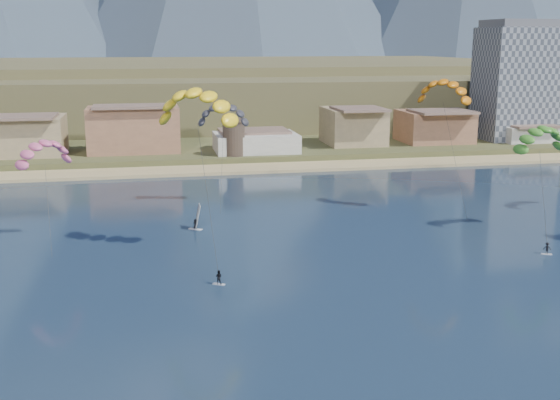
% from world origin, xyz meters
% --- Properties ---
extents(beach, '(2200.00, 12.00, 0.90)m').
position_xyz_m(beach, '(0.00, 106.00, 0.25)').
color(beach, tan).
rests_on(beach, ground).
extents(land, '(2200.00, 900.00, 4.00)m').
position_xyz_m(land, '(0.00, 560.00, 0.00)').
color(land, brown).
rests_on(land, ground).
extents(foothills, '(940.00, 210.00, 18.00)m').
position_xyz_m(foothills, '(22.39, 232.47, 9.08)').
color(foothills, brown).
rests_on(foothills, ground).
extents(town, '(400.00, 24.00, 12.00)m').
position_xyz_m(town, '(-40.00, 122.00, 8.00)').
color(town, beige).
rests_on(town, ground).
extents(apartment_tower, '(20.00, 16.00, 32.00)m').
position_xyz_m(apartment_tower, '(85.00, 128.00, 17.82)').
color(apartment_tower, gray).
rests_on(apartment_tower, ground).
extents(watchtower, '(5.82, 5.82, 8.60)m').
position_xyz_m(watchtower, '(5.00, 114.00, 6.37)').
color(watchtower, '#47382D').
rests_on(watchtower, ground).
extents(kitesurfer_yellow, '(12.30, 19.58, 24.98)m').
position_xyz_m(kitesurfer_yellow, '(-8.44, 46.09, 20.53)').
color(kitesurfer_yellow, silver).
rests_on(kitesurfer_yellow, ground).
extents(kitesurfer_green, '(10.29, 14.55, 18.61)m').
position_xyz_m(kitesurfer_green, '(42.26, 46.35, 14.63)').
color(kitesurfer_green, silver).
rests_on(kitesurfer_green, ground).
extents(distant_kite_pink, '(8.66, 8.06, 16.78)m').
position_xyz_m(distant_kite_pink, '(-29.24, 53.53, 13.74)').
color(distant_kite_pink, '#262626').
rests_on(distant_kite_pink, ground).
extents(distant_kite_dark, '(9.67, 6.56, 19.58)m').
position_xyz_m(distant_kite_dark, '(-1.97, 72.92, 16.61)').
color(distant_kite_dark, '#262626').
rests_on(distant_kite_dark, ground).
extents(distant_kite_orange, '(9.16, 9.12, 23.67)m').
position_xyz_m(distant_kite_orange, '(33.18, 61.10, 20.89)').
color(distant_kite_orange, '#262626').
rests_on(distant_kite_orange, ground).
extents(windsurfer, '(2.46, 2.43, 3.89)m').
position_xyz_m(windsurfer, '(-8.21, 57.14, 1.24)').
color(windsurfer, silver).
rests_on(windsurfer, ground).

